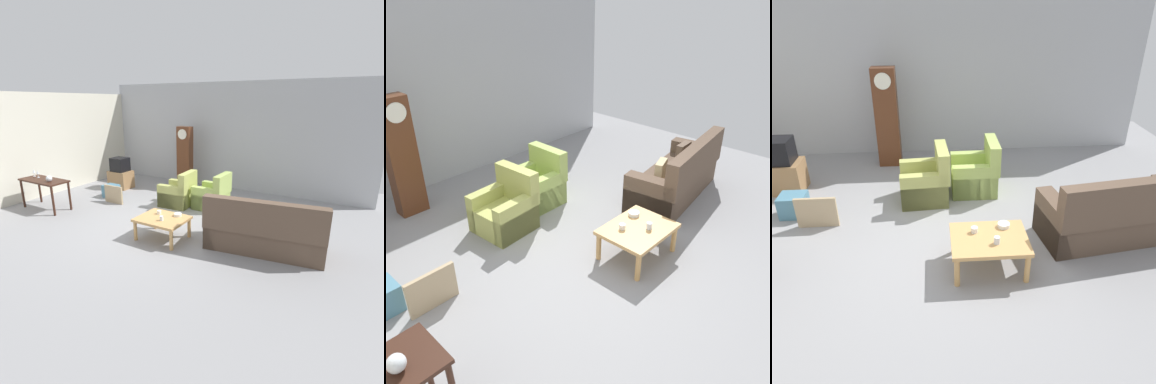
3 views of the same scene
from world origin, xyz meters
TOP-DOWN VIEW (x-y plane):
  - ground_plane at (0.00, 0.00)m, footprint 10.40×10.40m
  - garage_door_wall at (0.00, 3.60)m, footprint 8.40×0.16m
  - couch_floral at (2.35, -0.02)m, footprint 2.20×1.17m
  - armchair_olive_near at (-0.32, 1.32)m, footprint 0.84×0.81m
  - armchair_olive_far at (0.54, 1.58)m, footprint 0.79×0.76m
  - coffee_table_wood at (0.47, -0.53)m, footprint 0.96×0.76m
  - grandfather_clock at (-1.07, 2.87)m, footprint 0.44×0.30m
  - framed_picture_leaning at (-1.95, 0.61)m, footprint 0.60×0.05m
  - glass_dome_cloche at (-2.81, -0.63)m, footprint 0.15×0.15m
  - cup_white_porcelain at (0.30, -0.39)m, footprint 0.09×0.09m
  - cup_blue_rimmed at (0.54, -0.65)m, footprint 0.07×0.07m
  - bowl_white_stacked at (0.69, -0.30)m, footprint 0.16×0.16m

SIDE VIEW (x-z plane):
  - ground_plane at x=0.00m, z-range 0.00..0.00m
  - framed_picture_leaning at x=-1.95m, z-range 0.00..0.48m
  - armchair_olive_near at x=-0.32m, z-range -0.15..0.77m
  - armchair_olive_far at x=0.54m, z-range -0.15..0.77m
  - couch_floral at x=2.35m, z-range -0.17..0.87m
  - coffee_table_wood at x=0.47m, z-range 0.16..0.60m
  - bowl_white_stacked at x=0.69m, z-range 0.45..0.50m
  - cup_white_porcelain at x=0.30m, z-range 0.45..0.52m
  - cup_blue_rimmed at x=0.54m, z-range 0.45..0.54m
  - glass_dome_cloche at x=-2.81m, z-range 0.76..0.92m
  - grandfather_clock at x=-1.07m, z-range 0.01..1.92m
  - garage_door_wall at x=0.00m, z-range 0.00..3.20m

